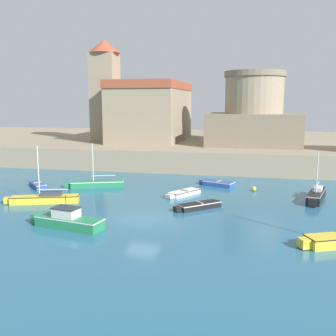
{
  "coord_description": "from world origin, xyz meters",
  "views": [
    {
      "loc": [
        8.05,
        -27.94,
        8.87
      ],
      "look_at": [
        -0.63,
        12.02,
        2.0
      ],
      "focal_mm": 42.0,
      "sensor_mm": 36.0,
      "label": 1
    }
  ],
  "objects_px": {
    "dinghy_blue_1": "(218,183)",
    "sailboat_yellow_3": "(44,198)",
    "sailboat_black_8": "(316,195)",
    "church": "(146,108)",
    "dinghy_white_7": "(183,193)",
    "mooring_buoy": "(254,189)",
    "fortress": "(253,118)",
    "motorboat_green_5": "(67,220)",
    "sailboat_green_4": "(96,184)",
    "dinghy_black_2": "(198,206)",
    "dinghy_blue_9": "(38,185)"
  },
  "relations": [
    {
      "from": "mooring_buoy",
      "to": "dinghy_blue_9",
      "type": "bearing_deg",
      "value": -171.85
    },
    {
      "from": "sailboat_green_4",
      "to": "fortress",
      "type": "relative_size",
      "value": 0.47
    },
    {
      "from": "dinghy_black_2",
      "to": "fortress",
      "type": "distance_m",
      "value": 28.37
    },
    {
      "from": "sailboat_yellow_3",
      "to": "mooring_buoy",
      "type": "bearing_deg",
      "value": 25.72
    },
    {
      "from": "sailboat_yellow_3",
      "to": "sailboat_green_4",
      "type": "bearing_deg",
      "value": 75.39
    },
    {
      "from": "dinghy_blue_1",
      "to": "dinghy_black_2",
      "type": "height_order",
      "value": "dinghy_blue_1"
    },
    {
      "from": "sailboat_green_4",
      "to": "dinghy_white_7",
      "type": "height_order",
      "value": "sailboat_green_4"
    },
    {
      "from": "sailboat_green_4",
      "to": "dinghy_white_7",
      "type": "distance_m",
      "value": 9.83
    },
    {
      "from": "sailboat_green_4",
      "to": "sailboat_black_8",
      "type": "bearing_deg",
      "value": -2.81
    },
    {
      "from": "fortress",
      "to": "dinghy_white_7",
      "type": "bearing_deg",
      "value": -105.56
    },
    {
      "from": "sailboat_yellow_3",
      "to": "dinghy_blue_1",
      "type": "bearing_deg",
      "value": 36.33
    },
    {
      "from": "dinghy_blue_1",
      "to": "motorboat_green_5",
      "type": "relative_size",
      "value": 0.68
    },
    {
      "from": "dinghy_blue_1",
      "to": "sailboat_green_4",
      "type": "bearing_deg",
      "value": -165.04
    },
    {
      "from": "church",
      "to": "dinghy_black_2",
      "type": "bearing_deg",
      "value": -66.83
    },
    {
      "from": "dinghy_black_2",
      "to": "sailboat_green_4",
      "type": "height_order",
      "value": "sailboat_green_4"
    },
    {
      "from": "sailboat_green_4",
      "to": "church",
      "type": "distance_m",
      "value": 24.54
    },
    {
      "from": "sailboat_green_4",
      "to": "fortress",
      "type": "distance_m",
      "value": 27.22
    },
    {
      "from": "church",
      "to": "fortress",
      "type": "distance_m",
      "value": 17.11
    },
    {
      "from": "sailboat_yellow_3",
      "to": "sailboat_black_8",
      "type": "relative_size",
      "value": 1.16
    },
    {
      "from": "mooring_buoy",
      "to": "fortress",
      "type": "bearing_deg",
      "value": 90.9
    },
    {
      "from": "sailboat_yellow_3",
      "to": "mooring_buoy",
      "type": "xyz_separation_m",
      "value": [
        18.22,
        8.78,
        -0.18
      ]
    },
    {
      "from": "mooring_buoy",
      "to": "fortress",
      "type": "relative_size",
      "value": 0.04
    },
    {
      "from": "dinghy_black_2",
      "to": "sailboat_yellow_3",
      "type": "bearing_deg",
      "value": -175.64
    },
    {
      "from": "dinghy_blue_1",
      "to": "dinghy_blue_9",
      "type": "bearing_deg",
      "value": -164.76
    },
    {
      "from": "sailboat_green_4",
      "to": "dinghy_white_7",
      "type": "relative_size",
      "value": 1.54
    },
    {
      "from": "sailboat_green_4",
      "to": "church",
      "type": "relative_size",
      "value": 0.33
    },
    {
      "from": "dinghy_blue_1",
      "to": "dinghy_blue_9",
      "type": "distance_m",
      "value": 18.98
    },
    {
      "from": "sailboat_black_8",
      "to": "dinghy_blue_9",
      "type": "relative_size",
      "value": 1.72
    },
    {
      "from": "motorboat_green_5",
      "to": "fortress",
      "type": "xyz_separation_m",
      "value": [
        12.75,
        34.28,
        5.98
      ]
    },
    {
      "from": "dinghy_black_2",
      "to": "sailboat_black_8",
      "type": "bearing_deg",
      "value": 26.85
    },
    {
      "from": "dinghy_black_2",
      "to": "dinghy_blue_1",
      "type": "bearing_deg",
      "value": 85.49
    },
    {
      "from": "sailboat_black_8",
      "to": "dinghy_blue_9",
      "type": "xyz_separation_m",
      "value": [
        -27.7,
        -0.57,
        -0.2
      ]
    },
    {
      "from": "dinghy_black_2",
      "to": "dinghy_blue_9",
      "type": "height_order",
      "value": "dinghy_blue_9"
    },
    {
      "from": "church",
      "to": "fortress",
      "type": "bearing_deg",
      "value": -7.45
    },
    {
      "from": "sailboat_green_4",
      "to": "dinghy_blue_9",
      "type": "xyz_separation_m",
      "value": [
        -5.8,
        -1.64,
        -0.08
      ]
    },
    {
      "from": "dinghy_blue_1",
      "to": "dinghy_black_2",
      "type": "distance_m",
      "value": 9.59
    },
    {
      "from": "dinghy_blue_1",
      "to": "sailboat_black_8",
      "type": "relative_size",
      "value": 0.72
    },
    {
      "from": "motorboat_green_5",
      "to": "dinghy_blue_9",
      "type": "xyz_separation_m",
      "value": [
        -9.07,
        11.51,
        -0.24
      ]
    },
    {
      "from": "dinghy_blue_1",
      "to": "sailboat_yellow_3",
      "type": "distance_m",
      "value": 17.88
    },
    {
      "from": "sailboat_yellow_3",
      "to": "dinghy_white_7",
      "type": "distance_m",
      "value": 12.86
    },
    {
      "from": "sailboat_green_4",
      "to": "mooring_buoy",
      "type": "distance_m",
      "value": 16.4
    },
    {
      "from": "dinghy_white_7",
      "to": "mooring_buoy",
      "type": "distance_m",
      "value": 7.36
    },
    {
      "from": "dinghy_white_7",
      "to": "sailboat_black_8",
      "type": "bearing_deg",
      "value": 2.65
    },
    {
      "from": "sailboat_yellow_3",
      "to": "church",
      "type": "relative_size",
      "value": 0.35
    },
    {
      "from": "sailboat_black_8",
      "to": "church",
      "type": "xyz_separation_m",
      "value": [
        -22.79,
        24.42,
        7.41
      ]
    },
    {
      "from": "dinghy_blue_9",
      "to": "motorboat_green_5",
      "type": "bearing_deg",
      "value": -51.75
    },
    {
      "from": "motorboat_green_5",
      "to": "fortress",
      "type": "height_order",
      "value": "fortress"
    },
    {
      "from": "sailboat_yellow_3",
      "to": "sailboat_green_4",
      "type": "height_order",
      "value": "sailboat_yellow_3"
    },
    {
      "from": "sailboat_yellow_3",
      "to": "dinghy_blue_9",
      "type": "bearing_deg",
      "value": 124.87
    },
    {
      "from": "motorboat_green_5",
      "to": "dinghy_white_7",
      "type": "height_order",
      "value": "motorboat_green_5"
    }
  ]
}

